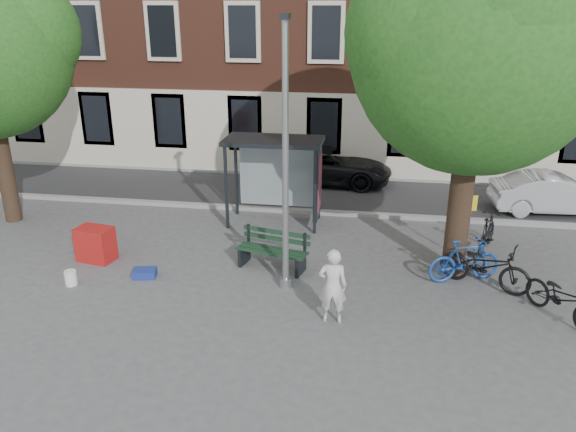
# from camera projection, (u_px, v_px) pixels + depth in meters

# --- Properties ---
(ground) EXTENTS (90.00, 90.00, 0.00)m
(ground) POSITION_uv_depth(u_px,v_px,m) (286.00, 287.00, 13.28)
(ground) COLOR #4C4C4F
(ground) RESTS_ON ground
(road) EXTENTS (40.00, 4.00, 0.01)m
(road) POSITION_uv_depth(u_px,v_px,m) (317.00, 193.00, 19.74)
(road) COLOR #28282B
(road) RESTS_ON ground
(curb_near) EXTENTS (40.00, 0.25, 0.12)m
(curb_near) POSITION_uv_depth(u_px,v_px,m) (311.00, 212.00, 17.87)
(curb_near) COLOR gray
(curb_near) RESTS_ON ground
(curb_far) EXTENTS (40.00, 0.25, 0.12)m
(curb_far) POSITION_uv_depth(u_px,v_px,m) (323.00, 176.00, 21.56)
(curb_far) COLOR gray
(curb_far) RESTS_ON ground
(lamppost) EXTENTS (0.28, 0.35, 6.11)m
(lamppost) POSITION_uv_depth(u_px,v_px,m) (285.00, 174.00, 12.29)
(lamppost) COLOR #9EA0A3
(lamppost) RESTS_ON ground
(tree_right) EXTENTS (5.76, 5.60, 8.20)m
(tree_right) POSITION_uv_depth(u_px,v_px,m) (481.00, 37.00, 11.96)
(tree_right) COLOR black
(tree_right) RESTS_ON ground
(bus_shelter) EXTENTS (2.85, 1.45, 2.62)m
(bus_shelter) POSITION_uv_depth(u_px,v_px,m) (287.00, 162.00, 16.47)
(bus_shelter) COLOR #1E2328
(bus_shelter) RESTS_ON ground
(painter) EXTENTS (0.62, 0.43, 1.66)m
(painter) POSITION_uv_depth(u_px,v_px,m) (333.00, 286.00, 11.59)
(painter) COLOR silver
(painter) RESTS_ON ground
(bench) EXTENTS (1.90, 1.00, 0.94)m
(bench) POSITION_uv_depth(u_px,v_px,m) (273.00, 252.00, 14.11)
(bench) COLOR #1E2328
(bench) RESTS_ON ground
(bike_a) EXTENTS (2.24, 1.59, 1.12)m
(bike_a) POSITION_uv_depth(u_px,v_px,m) (485.00, 265.00, 13.10)
(bike_a) COLOR black
(bike_a) RESTS_ON ground
(bike_b) EXTENTS (1.88, 1.09, 1.09)m
(bike_b) POSITION_uv_depth(u_px,v_px,m) (465.00, 260.00, 13.39)
(bike_b) COLOR #1C469B
(bike_b) RESTS_ON ground
(bike_c) EXTENTS (1.61, 1.96, 1.00)m
(bike_c) POSITION_uv_depth(u_px,v_px,m) (563.00, 298.00, 11.77)
(bike_c) COLOR black
(bike_c) RESTS_ON ground
(bike_d) EXTENTS (1.09, 1.76, 1.03)m
(bike_d) POSITION_uv_depth(u_px,v_px,m) (487.00, 233.00, 15.06)
(bike_d) COLOR black
(bike_d) RESTS_ON ground
(car_dark) EXTENTS (4.80, 2.46, 1.30)m
(car_dark) POSITION_uv_depth(u_px,v_px,m) (328.00, 165.00, 20.76)
(car_dark) COLOR black
(car_dark) RESTS_ON ground
(car_silver) EXTENTS (3.94, 1.64, 1.27)m
(car_silver) POSITION_uv_depth(u_px,v_px,m) (554.00, 193.00, 17.77)
(car_silver) COLOR #B9BCC1
(car_silver) RESTS_ON ground
(red_stand) EXTENTS (0.99, 0.76, 0.90)m
(red_stand) POSITION_uv_depth(u_px,v_px,m) (96.00, 244.00, 14.52)
(red_stand) COLOR #AA1816
(red_stand) RESTS_ON ground
(blue_crate) EXTENTS (0.62, 0.51, 0.20)m
(blue_crate) POSITION_uv_depth(u_px,v_px,m) (145.00, 273.00, 13.74)
(blue_crate) COLOR navy
(blue_crate) RESTS_ON ground
(bucket_a) EXTENTS (0.35, 0.35, 0.36)m
(bucket_a) POSITION_uv_depth(u_px,v_px,m) (86.00, 244.00, 15.17)
(bucket_a) COLOR silver
(bucket_a) RESTS_ON ground
(bucket_b) EXTENTS (0.33, 0.33, 0.36)m
(bucket_b) POSITION_uv_depth(u_px,v_px,m) (82.00, 245.00, 15.12)
(bucket_b) COLOR white
(bucket_b) RESTS_ON ground
(bucket_c) EXTENTS (0.37, 0.37, 0.36)m
(bucket_c) POSITION_uv_depth(u_px,v_px,m) (71.00, 278.00, 13.33)
(bucket_c) COLOR white
(bucket_c) RESTS_ON ground
(notice_sign) EXTENTS (0.29, 0.15, 1.79)m
(notice_sign) POSITION_uv_depth(u_px,v_px,m) (470.00, 215.00, 14.18)
(notice_sign) COLOR #9EA0A3
(notice_sign) RESTS_ON ground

